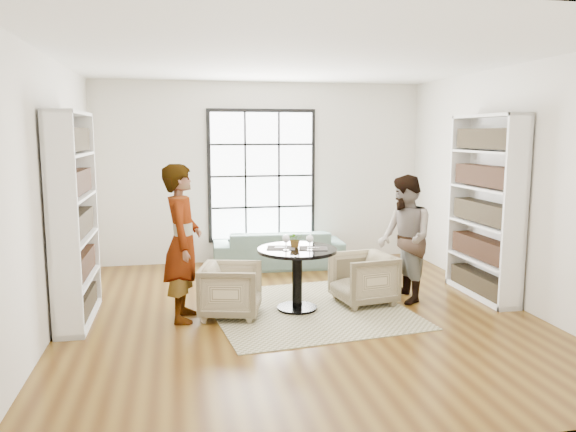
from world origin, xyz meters
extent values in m
plane|color=brown|center=(0.00, 0.00, 0.00)|extent=(6.00, 6.00, 0.00)
plane|color=silver|center=(0.00, 3.00, 1.50)|extent=(5.50, 0.00, 5.50)
plane|color=silver|center=(-2.75, 0.00, 1.50)|extent=(0.00, 6.00, 6.00)
plane|color=silver|center=(2.75, 0.00, 1.50)|extent=(0.00, 6.00, 6.00)
plane|color=silver|center=(0.00, -3.00, 1.50)|extent=(5.50, 0.00, 5.50)
plane|color=white|center=(0.00, 0.00, 3.00)|extent=(6.00, 6.00, 0.00)
cube|color=black|center=(0.00, 2.98, 1.45)|extent=(1.82, 0.06, 2.22)
cube|color=white|center=(0.00, 2.94, 1.45)|extent=(1.70, 0.02, 2.10)
cube|color=tan|center=(0.15, 0.15, 0.01)|extent=(2.59, 2.59, 0.01)
cylinder|color=black|center=(0.01, 0.17, 0.02)|extent=(0.49, 0.49, 0.04)
cylinder|color=black|center=(0.01, 0.17, 0.38)|extent=(0.12, 0.12, 0.69)
cylinder|color=black|center=(0.01, 0.17, 0.75)|extent=(0.97, 0.97, 0.04)
imported|color=slate|center=(0.18, 2.45, 0.30)|extent=(2.11, 0.91, 0.61)
imported|color=tan|center=(-0.81, 0.09, 0.32)|extent=(0.84, 0.82, 0.63)
imported|color=#B9B684|center=(0.89, 0.28, 0.32)|extent=(0.81, 0.79, 0.65)
imported|color=gray|center=(-1.36, 0.09, 0.91)|extent=(0.51, 0.71, 1.82)
imported|color=gray|center=(1.44, 0.28, 0.82)|extent=(0.64, 0.81, 1.64)
cube|color=#272421|center=(-0.18, 0.22, 0.78)|extent=(0.39, 0.33, 0.01)
cube|color=#272421|center=(0.20, 0.12, 0.78)|extent=(0.39, 0.33, 0.01)
cylinder|color=silver|center=(-0.15, 0.07, 0.78)|extent=(0.07, 0.07, 0.01)
cylinder|color=silver|center=(-0.15, 0.07, 0.83)|extent=(0.01, 0.01, 0.11)
sphere|color=maroon|center=(-0.15, 0.07, 0.92)|extent=(0.09, 0.09, 0.09)
ellipsoid|color=white|center=(-0.15, 0.07, 0.92)|extent=(0.09, 0.09, 0.10)
cylinder|color=silver|center=(0.13, 0.02, 0.78)|extent=(0.07, 0.07, 0.01)
cylinder|color=silver|center=(0.13, 0.02, 0.83)|extent=(0.01, 0.01, 0.11)
sphere|color=maroon|center=(0.13, 0.02, 0.91)|extent=(0.08, 0.08, 0.08)
ellipsoid|color=white|center=(0.13, 0.02, 0.91)|extent=(0.09, 0.09, 0.10)
imported|color=gray|center=(0.00, 0.24, 0.88)|extent=(0.20, 0.18, 0.21)
camera|label=1|loc=(-1.39, -6.36, 2.15)|focal=35.00mm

